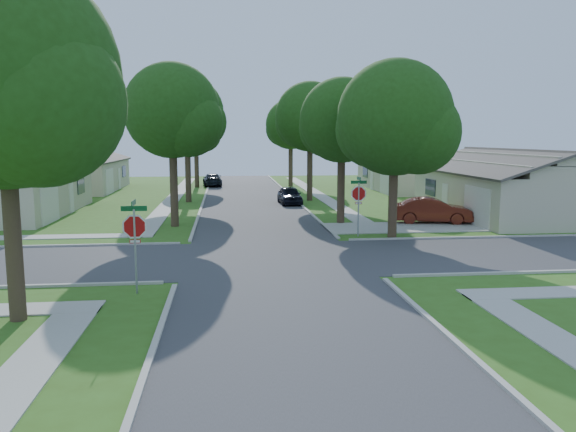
% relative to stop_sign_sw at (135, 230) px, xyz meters
% --- Properties ---
extents(ground, '(100.00, 100.00, 0.00)m').
position_rel_stop_sign_sw_xyz_m(ground, '(4.70, 4.70, -2.03)').
color(ground, '#375F19').
rests_on(ground, ground).
extents(road_ns, '(7.00, 100.00, 0.02)m').
position_rel_stop_sign_sw_xyz_m(road_ns, '(4.70, 4.70, -2.03)').
color(road_ns, '#333335').
rests_on(road_ns, ground).
extents(sidewalk_ne, '(1.20, 40.00, 0.04)m').
position_rel_stop_sign_sw_xyz_m(sidewalk_ne, '(10.80, 30.70, -2.01)').
color(sidewalk_ne, '#9E9B91').
rests_on(sidewalk_ne, ground).
extents(sidewalk_nw, '(1.20, 40.00, 0.04)m').
position_rel_stop_sign_sw_xyz_m(sidewalk_nw, '(-1.40, 30.70, -2.01)').
color(sidewalk_nw, '#9E9B91').
rests_on(sidewalk_nw, ground).
extents(driveway, '(8.80, 3.60, 0.05)m').
position_rel_stop_sign_sw_xyz_m(driveway, '(12.60, 11.80, -2.01)').
color(driveway, '#9E9B91').
rests_on(driveway, ground).
extents(stop_sign_sw, '(1.05, 0.80, 2.98)m').
position_rel_stop_sign_sw_xyz_m(stop_sign_sw, '(0.00, 0.00, 0.00)').
color(stop_sign_sw, gray).
rests_on(stop_sign_sw, ground).
extents(stop_sign_ne, '(1.05, 0.80, 2.98)m').
position_rel_stop_sign_sw_xyz_m(stop_sign_ne, '(9.40, 9.40, 0.00)').
color(stop_sign_ne, gray).
rests_on(stop_sign_ne, ground).
extents(tree_e_near, '(4.97, 4.80, 8.28)m').
position_rel_stop_sign_sw_xyz_m(tree_e_near, '(9.45, 13.71, 3.61)').
color(tree_e_near, '#38281C').
rests_on(tree_e_near, ground).
extents(tree_e_mid, '(5.59, 5.40, 9.21)m').
position_rel_stop_sign_sw_xyz_m(tree_e_mid, '(9.46, 25.71, 4.22)').
color(tree_e_mid, '#38281C').
rests_on(tree_e_mid, ground).
extents(tree_e_far, '(5.17, 5.00, 8.72)m').
position_rel_stop_sign_sw_xyz_m(tree_e_far, '(9.45, 38.71, 3.95)').
color(tree_e_far, '#38281C').
rests_on(tree_e_far, ground).
extents(tree_w_near, '(5.38, 5.20, 8.97)m').
position_rel_stop_sign_sw_xyz_m(tree_w_near, '(0.06, 13.71, 4.08)').
color(tree_w_near, '#38281C').
rests_on(tree_w_near, ground).
extents(tree_w_mid, '(5.80, 5.60, 9.56)m').
position_rel_stop_sign_sw_xyz_m(tree_w_mid, '(0.06, 25.71, 4.46)').
color(tree_w_mid, '#38281C').
rests_on(tree_w_mid, ground).
extents(tree_w_far, '(4.76, 4.60, 8.04)m').
position_rel_stop_sign_sw_xyz_m(tree_w_far, '(0.05, 38.71, 3.48)').
color(tree_w_far, '#38281C').
rests_on(tree_w_far, ground).
extents(tree_sw_corner, '(6.21, 6.00, 9.55)m').
position_rel_stop_sign_sw_xyz_m(tree_sw_corner, '(-2.74, -2.29, 4.23)').
color(tree_sw_corner, '#38281C').
rests_on(tree_sw_corner, ground).
extents(tree_ne_corner, '(5.80, 5.60, 8.66)m').
position_rel_stop_sign_sw_xyz_m(tree_ne_corner, '(11.06, 8.91, 3.56)').
color(tree_ne_corner, '#38281C').
rests_on(tree_ne_corner, ground).
extents(house_ne_near, '(8.42, 13.60, 4.23)m').
position_rel_stop_sign_sw_xyz_m(house_ne_near, '(20.69, 15.70, -0.51)').
color(house_ne_near, '#B9AB92').
rests_on(house_ne_near, ground).
extents(house_ne_far, '(8.42, 13.60, 4.23)m').
position_rel_stop_sign_sw_xyz_m(house_ne_far, '(20.69, 33.70, -0.51)').
color(house_ne_far, '#B9AB92').
rests_on(house_ne_far, ground).
extents(house_nw_near, '(8.42, 13.60, 4.23)m').
position_rel_stop_sign_sw_xyz_m(house_nw_near, '(-11.29, 19.70, -0.51)').
color(house_nw_near, '#B9AB92').
rests_on(house_nw_near, ground).
extents(house_nw_far, '(8.42, 13.60, 4.23)m').
position_rel_stop_sign_sw_xyz_m(house_nw_far, '(-11.29, 36.70, -0.51)').
color(house_nw_far, '#B9AB92').
rests_on(house_nw_far, ground).
extents(car_driveway, '(4.71, 2.46, 1.48)m').
position_rel_stop_sign_sw_xyz_m(car_driveway, '(14.66, 13.21, -1.29)').
color(car_driveway, '#571B11').
rests_on(car_driveway, ground).
extents(car_curb_east, '(1.72, 3.91, 1.31)m').
position_rel_stop_sign_sw_xyz_m(car_curb_east, '(7.56, 23.47, -1.37)').
color(car_curb_east, black).
rests_on(car_curb_east, ground).
extents(car_curb_west, '(2.14, 4.55, 1.28)m').
position_rel_stop_sign_sw_xyz_m(car_curb_west, '(1.50, 39.76, -1.39)').
color(car_curb_west, black).
rests_on(car_curb_west, ground).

